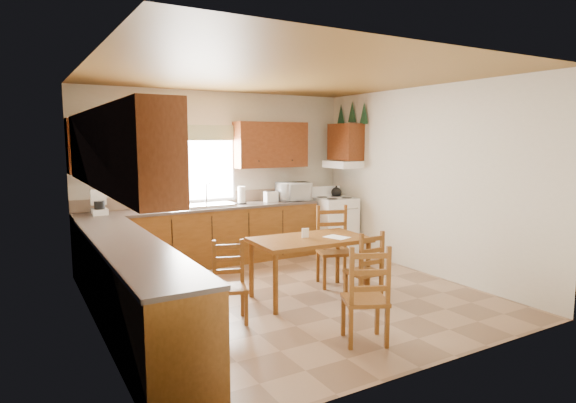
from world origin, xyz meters
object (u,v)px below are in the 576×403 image
dining_table (310,268)px  chair_far_right (335,247)px  chair_near_left (364,267)px  chair_far_left (230,283)px  stove (334,225)px  microwave (293,191)px  chair_near_right (365,293)px

dining_table → chair_far_right: (0.56, 0.25, 0.15)m
chair_near_left → chair_far_left: chair_near_left is taller
stove → chair_far_left: bearing=-140.3°
stove → chair_near_left: bearing=-114.5°
dining_table → chair_far_right: bearing=26.2°
microwave → chair_near_right: bearing=-98.6°
chair_near_left → dining_table: bearing=-47.4°
chair_near_left → chair_far_left: 1.64m
microwave → chair_far_right: microwave is taller
stove → chair_far_left: size_ratio=1.08×
dining_table → chair_far_left: 1.21m
chair_near_right → chair_far_right: bearing=-92.2°
dining_table → chair_far_left: bearing=-165.0°
chair_far_left → chair_near_left: bearing=8.9°
chair_near_right → chair_far_left: 1.45m
microwave → chair_near_right: (-1.27, -3.46, -0.59)m
chair_far_left → stove: bearing=53.3°
microwave → chair_near_right: size_ratio=0.52×
chair_near_left → chair_near_right: (-0.71, -0.89, 0.05)m
microwave → chair_near_left: (-0.56, -2.57, -0.63)m
chair_far_left → chair_far_right: (1.74, 0.51, 0.09)m
dining_table → chair_near_right: size_ratio=1.44×
microwave → chair_near_left: 2.70m
microwave → chair_far_left: microwave is taller
dining_table → chair_far_left: chair_far_left is taller
chair_near_right → chair_far_left: bearing=-26.2°
stove → chair_near_left: size_ratio=1.06×
stove → chair_near_left: (-1.24, -2.33, -0.03)m
stove → dining_table: bearing=-129.0°
stove → chair_far_right: size_ratio=0.88×
dining_table → chair_near_left: (0.45, -0.49, 0.06)m
dining_table → chair_near_left: size_ratio=1.60×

